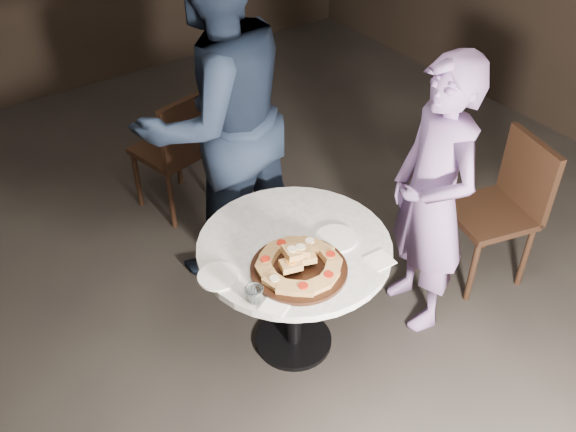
{
  "coord_description": "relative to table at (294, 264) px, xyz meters",
  "views": [
    {
      "loc": [
        -1.15,
        -1.62,
        2.56
      ],
      "look_at": [
        0.13,
        0.19,
        0.79
      ],
      "focal_mm": 40.0,
      "sensor_mm": 36.0,
      "label": 1
    }
  ],
  "objects": [
    {
      "name": "table",
      "position": [
        0.0,
        0.0,
        0.0
      ],
      "size": [
        1.06,
        1.06,
        0.66
      ],
      "rotation": [
        0.0,
        0.0,
        -0.23
      ],
      "color": "black",
      "rests_on": "ground"
    },
    {
      "name": "water_glass",
      "position": [
        -0.34,
        -0.19,
        0.16
      ],
      "size": [
        0.1,
        0.1,
        0.07
      ],
      "primitive_type": "imported",
      "rotation": [
        0.0,
        0.0,
        0.4
      ],
      "color": "silver",
      "rests_on": "table"
    },
    {
      "name": "diner_navy",
      "position": [
        0.06,
        0.77,
        0.39
      ],
      "size": [
        0.96,
        0.77,
        1.87
      ],
      "primitive_type": "imported",
      "rotation": [
        0.0,
        0.0,
        3.22
      ],
      "color": "black",
      "rests_on": "ground"
    },
    {
      "name": "plate_left",
      "position": [
        -0.39,
        0.01,
        0.13
      ],
      "size": [
        0.23,
        0.23,
        0.01
      ],
      "primitive_type": "cylinder",
      "rotation": [
        0.0,
        0.0,
        0.43
      ],
      "color": "white",
      "rests_on": "table"
    },
    {
      "name": "napkin_near",
      "position": [
        -0.29,
        -0.27,
        0.13
      ],
      "size": [
        0.14,
        0.14,
        0.01
      ],
      "primitive_type": "cube",
      "rotation": [
        0.0,
        0.0,
        0.49
      ],
      "color": "white",
      "rests_on": "table"
    },
    {
      "name": "floor",
      "position": [
        -0.13,
        -0.14,
        -0.54
      ],
      "size": [
        7.0,
        7.0,
        0.0
      ],
      "primitive_type": "plane",
      "color": "black",
      "rests_on": "ground"
    },
    {
      "name": "napkin_far",
      "position": [
        0.24,
        -0.31,
        0.13
      ],
      "size": [
        0.11,
        0.11,
        0.01
      ],
      "primitive_type": "cube",
      "rotation": [
        0.0,
        0.0,
        -0.05
      ],
      "color": "white",
      "rests_on": "table"
    },
    {
      "name": "chair_far",
      "position": [
        0.08,
        1.31,
        -0.06
      ],
      "size": [
        0.47,
        0.48,
        0.84
      ],
      "rotation": [
        0.0,
        0.0,
        3.36
      ],
      "color": "black",
      "rests_on": "ground"
    },
    {
      "name": "focaccia_pile",
      "position": [
        -0.09,
        -0.15,
        0.17
      ],
      "size": [
        0.38,
        0.37,
        0.1
      ],
      "rotation": [
        0.0,
        0.0,
        -0.29
      ],
      "color": "#AC7A42",
      "rests_on": "serving_board"
    },
    {
      "name": "serving_board",
      "position": [
        -0.09,
        -0.15,
        0.13
      ],
      "size": [
        0.54,
        0.54,
        0.02
      ],
      "primitive_type": "cylinder",
      "rotation": [
        0.0,
        0.0,
        0.37
      ],
      "color": "black",
      "rests_on": "table"
    },
    {
      "name": "chair_right",
      "position": [
        1.25,
        -0.2,
        -0.05
      ],
      "size": [
        0.5,
        0.49,
        0.84
      ],
      "rotation": [
        0.0,
        0.0,
        -1.83
      ],
      "color": "black",
      "rests_on": "ground"
    },
    {
      "name": "diner_teal",
      "position": [
        0.67,
        -0.18,
        0.19
      ],
      "size": [
        0.47,
        0.6,
        1.47
      ],
      "primitive_type": "imported",
      "rotation": [
        0.0,
        0.0,
        -1.81
      ],
      "color": "#7A629D",
      "rests_on": "ground"
    },
    {
      "name": "plate_right",
      "position": [
        0.17,
        -0.08,
        0.13
      ],
      "size": [
        0.25,
        0.25,
        0.01
      ],
      "primitive_type": "cylinder",
      "rotation": [
        0.0,
        0.0,
        -0.4
      ],
      "color": "white",
      "rests_on": "table"
    }
  ]
}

